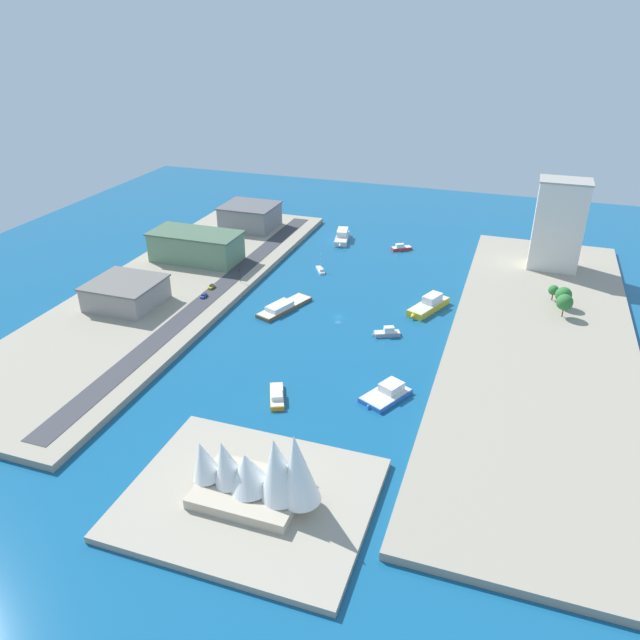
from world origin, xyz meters
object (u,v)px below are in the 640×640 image
Objects in this scene: carpark_squat_concrete at (126,293)px; hotel_broad_white at (558,225)px; ferry_yellow_fast at (429,305)px; catamaran_blue at (387,393)px; ferry_white_commuter at (342,237)px; hatchback_blue at (204,295)px; taxi_yellow_cab at (212,286)px; warehouse_low_gray at (250,216)px; sailboat_small_white at (320,270)px; barge_flat_brown at (283,307)px; terminal_long_green at (196,246)px; traffic_light_waterfront at (240,273)px; yacht_sleek_gray at (387,333)px; water_taxi_orange at (277,395)px; opera_landmark at (260,472)px; tugboat_red at (401,248)px.

hotel_broad_white reaches higher than carpark_squat_concrete.
carpark_squat_concrete reaches higher than ferry_yellow_fast.
catamaran_blue is at bearing 88.65° from ferry_yellow_fast.
ferry_white_commuter is 103.95m from hatchback_blue.
warehouse_low_gray is at bearing -77.13° from taxi_yellow_cab.
sailboat_small_white is 63.59m from hatchback_blue.
barge_flat_brown is 70.70m from terminal_long_green.
catamaran_blue is 3.07× the size of traffic_light_waterfront.
ferry_white_commuter is 0.90× the size of ferry_yellow_fast.
sailboat_small_white is at bearing -169.28° from terminal_long_green.
sailboat_small_white is at bearing -49.37° from yacht_sleek_gray.
hatchback_blue reaches higher than water_taxi_orange.
terminal_long_green is 1.21× the size of opera_landmark.
taxi_yellow_cab is at bearing -30.28° from catamaran_blue.
warehouse_low_gray is 168.26m from hotel_broad_white.
yacht_sleek_gray is at bearing 116.23° from ferry_white_commuter.
catamaran_blue is at bearing 120.39° from sailboat_small_white.
water_taxi_orange is 0.36× the size of hotel_broad_white.
sailboat_small_white is 0.87× the size of yacht_sleek_gray.
carpark_squat_concrete is 0.77× the size of opera_landmark.
hatchback_blue is (84.67, -3.65, 2.19)m from yacht_sleek_gray.
terminal_long_green is 38.40m from taxi_yellow_cab.
catamaran_blue is 182.84m from warehouse_low_gray.
tugboat_red is at bearing -130.00° from taxi_yellow_cab.
water_taxi_orange is 92.24m from taxi_yellow_cab.
barge_flat_brown is (23.56, -64.26, 0.04)m from water_taxi_orange.
tugboat_red is at bearing -126.40° from hatchback_blue.
yacht_sleek_gray is (-47.07, 54.86, 0.49)m from sailboat_small_white.
terminal_long_green reaches higher than taxi_yellow_cab.
opera_landmark reaches higher than barge_flat_brown.
ferry_yellow_fast is 0.68× the size of opera_landmark.
carpark_squat_concrete is 33.23m from hatchback_blue.
warehouse_low_gray is at bearing -64.63° from opera_landmark.
water_taxi_orange is 0.54× the size of barge_flat_brown.
catamaran_blue is 37.42m from water_taxi_orange.
taxi_yellow_cab is at bearing -7.45° from barge_flat_brown.
barge_flat_brown is 4.58× the size of traffic_light_waterfront.
terminal_long_green is 176.41m from opera_landmark.
hotel_broad_white is 207.23m from opera_landmark.
carpark_squat_concrete reaches higher than taxi_yellow_cab.
ferry_white_commuter reaches higher than yacht_sleek_gray.
terminal_long_green is at bearing -29.40° from traffic_light_waterfront.
hatchback_blue is at bearing -148.93° from carpark_squat_concrete.
yacht_sleek_gray is at bearing 177.53° from hatchback_blue.
opera_landmark is (-40.12, 204.21, 8.76)m from ferry_white_commuter.
terminal_long_green is 1.05× the size of hotel_broad_white.
yacht_sleek_gray is 144.84m from warehouse_low_gray.
barge_flat_brown is 68.29m from carpark_squat_concrete.
opera_landmark is (-66.62, 126.87, 4.15)m from traffic_light_waterfront.
yacht_sleek_gray is 0.45× the size of ferry_yellow_fast.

